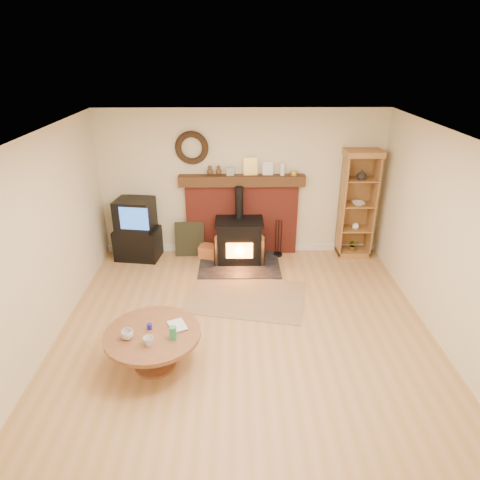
{
  "coord_description": "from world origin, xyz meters",
  "views": [
    {
      "loc": [
        -0.14,
        -4.56,
        3.51
      ],
      "look_at": [
        -0.06,
        1.0,
        0.99
      ],
      "focal_mm": 32.0,
      "sensor_mm": 36.0,
      "label": 1
    }
  ],
  "objects_px": {
    "wood_stove": "(239,242)",
    "curio_cabinet": "(357,204)",
    "tv_unit": "(137,230)",
    "coffee_table": "(153,339)"
  },
  "relations": [
    {
      "from": "curio_cabinet",
      "to": "coffee_table",
      "type": "distance_m",
      "value": 4.39
    },
    {
      "from": "curio_cabinet",
      "to": "coffee_table",
      "type": "xyz_separation_m",
      "value": [
        -3.14,
        -3.02,
        -0.58
      ]
    },
    {
      "from": "curio_cabinet",
      "to": "tv_unit",
      "type": "bearing_deg",
      "value": -178.74
    },
    {
      "from": "tv_unit",
      "to": "curio_cabinet",
      "type": "height_order",
      "value": "curio_cabinet"
    },
    {
      "from": "tv_unit",
      "to": "curio_cabinet",
      "type": "xyz_separation_m",
      "value": [
        3.91,
        0.09,
        0.44
      ]
    },
    {
      "from": "wood_stove",
      "to": "curio_cabinet",
      "type": "relative_size",
      "value": 0.72
    },
    {
      "from": "wood_stove",
      "to": "coffee_table",
      "type": "xyz_separation_m",
      "value": [
        -1.05,
        -2.74,
        0.01
      ]
    },
    {
      "from": "tv_unit",
      "to": "curio_cabinet",
      "type": "relative_size",
      "value": 0.57
    },
    {
      "from": "wood_stove",
      "to": "curio_cabinet",
      "type": "xyz_separation_m",
      "value": [
        2.09,
        0.28,
        0.59
      ]
    },
    {
      "from": "wood_stove",
      "to": "curio_cabinet",
      "type": "height_order",
      "value": "curio_cabinet"
    }
  ]
}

